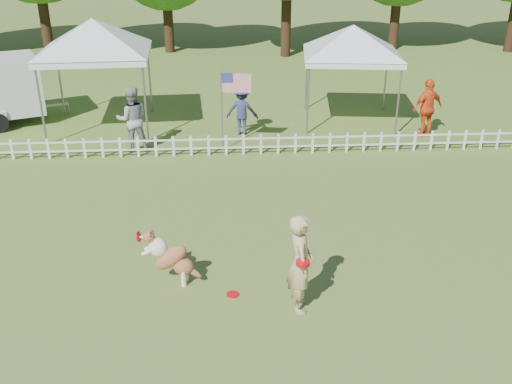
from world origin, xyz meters
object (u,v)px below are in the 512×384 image
dog (172,258)px  canopy_tent_left (98,76)px  frisbee_on_turf (233,294)px  spectator_a (132,119)px  canopy_tent_right (350,76)px  flag_pole (222,112)px  spectator_b (242,110)px  spectator_c (427,108)px  handler (300,263)px

dog → canopy_tent_left: canopy_tent_left is taller
dog → frisbee_on_turf: (1.08, -0.47, -0.52)m
spectator_a → canopy_tent_right: bearing=-171.2°
flag_pole → spectator_b: 1.63m
canopy_tent_left → spectator_a: size_ratio=1.80×
dog → spectator_c: 10.66m
handler → dog: bearing=67.1°
dog → flag_pole: (0.98, 6.87, 0.64)m
dog → flag_pole: bearing=92.0°
canopy_tent_left → flag_pole: canopy_tent_left is taller
flag_pole → dog: bearing=-89.6°
spectator_a → spectator_c: spectator_a is taller
spectator_c → spectator_a: bearing=-17.2°
flag_pole → spectator_a: bearing=-176.0°
frisbee_on_turf → spectator_a: (-2.69, 7.54, 0.93)m
canopy_tent_left → spectator_a: 2.67m
handler → canopy_tent_left: canopy_tent_left is taller
frisbee_on_turf → canopy_tent_left: canopy_tent_left is taller
canopy_tent_left → spectator_c: canopy_tent_left is taller
handler → spectator_b: (-0.59, 9.23, -0.10)m
handler → canopy_tent_right: (3.00, 10.31, 0.67)m
frisbee_on_turf → spectator_c: (6.23, 8.22, 0.90)m
frisbee_on_turf → canopy_tent_left: bearing=112.2°
canopy_tent_left → handler: bearing=-66.9°
canopy_tent_right → spectator_a: canopy_tent_right is taller
spectator_c → spectator_b: bearing=-27.2°
canopy_tent_right → spectator_b: size_ratio=1.99×
canopy_tent_right → spectator_b: 3.83m
spectator_b → flag_pole: bearing=79.4°
handler → flag_pole: (-1.22, 7.77, 0.28)m
flag_pole → spectator_b: flag_pole is taller
canopy_tent_left → spectator_c: size_ratio=1.86×
canopy_tent_right → flag_pole: (-4.22, -2.54, -0.39)m
handler → canopy_tent_right: size_ratio=0.57×
handler → dog: handler is taller
spectator_b → spectator_c: (5.70, -0.57, 0.13)m
canopy_tent_left → spectator_c: 10.36m
flag_pole → spectator_b: (0.63, 1.45, -0.39)m
canopy_tent_right → spectator_c: canopy_tent_right is taller
canopy_tent_right → canopy_tent_left: bearing=-171.8°
flag_pole → canopy_tent_left: bearing=156.6°
canopy_tent_left → canopy_tent_right: 8.11m
handler → spectator_b: size_ratio=1.13×
frisbee_on_turf → canopy_tent_right: bearing=67.3°
frisbee_on_turf → spectator_c: size_ratio=0.12×
spectator_a → spectator_b: (3.22, 1.25, -0.16)m
canopy_tent_left → spectator_b: 4.70m
handler → spectator_b: 9.25m
canopy_tent_left → flag_pole: bearing=-35.4°
dog → spectator_c: spectator_c is taller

